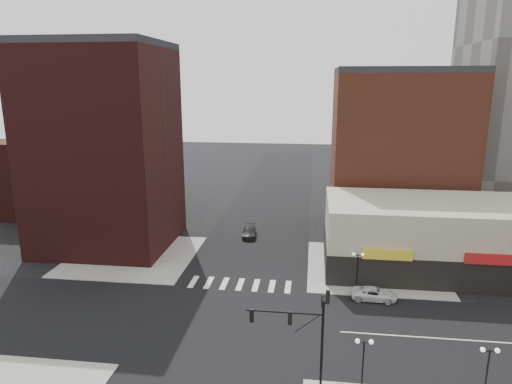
{
  "coord_description": "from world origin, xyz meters",
  "views": [
    {
      "loc": [
        7.23,
        -35.97,
        21.15
      ],
      "look_at": [
        2.02,
        4.99,
        11.0
      ],
      "focal_mm": 32.0,
      "sensor_mm": 36.0,
      "label": 1
    }
  ],
  "objects_px": {
    "street_lamp_se_b": "(489,361)",
    "dark_sedan_north": "(249,232)",
    "street_lamp_se_a": "(364,352)",
    "street_lamp_ne": "(358,262)",
    "white_suv": "(374,294)",
    "traffic_signal": "(308,325)"
  },
  "relations": [
    {
      "from": "street_lamp_se_b",
      "to": "white_suv",
      "type": "relative_size",
      "value": 0.94
    },
    {
      "from": "street_lamp_ne",
      "to": "street_lamp_se_a",
      "type": "bearing_deg",
      "value": -93.58
    },
    {
      "from": "street_lamp_ne",
      "to": "white_suv",
      "type": "bearing_deg",
      "value": -43.26
    },
    {
      "from": "white_suv",
      "to": "dark_sedan_north",
      "type": "bearing_deg",
      "value": 43.19
    },
    {
      "from": "dark_sedan_north",
      "to": "street_lamp_se_a",
      "type": "bearing_deg",
      "value": -74.47
    },
    {
      "from": "street_lamp_se_a",
      "to": "traffic_signal",
      "type": "bearing_deg",
      "value": 177.43
    },
    {
      "from": "street_lamp_se_b",
      "to": "traffic_signal",
      "type": "bearing_deg",
      "value": 179.18
    },
    {
      "from": "street_lamp_ne",
      "to": "white_suv",
      "type": "height_order",
      "value": "street_lamp_ne"
    },
    {
      "from": "street_lamp_se_a",
      "to": "street_lamp_se_b",
      "type": "height_order",
      "value": "same"
    },
    {
      "from": "street_lamp_se_a",
      "to": "dark_sedan_north",
      "type": "bearing_deg",
      "value": 111.27
    },
    {
      "from": "street_lamp_se_b",
      "to": "street_lamp_se_a",
      "type": "bearing_deg",
      "value": 180.0
    },
    {
      "from": "traffic_signal",
      "to": "street_lamp_se_b",
      "type": "distance_m",
      "value": 11.88
    },
    {
      "from": "street_lamp_ne",
      "to": "traffic_signal",
      "type": "bearing_deg",
      "value": -106.75
    },
    {
      "from": "traffic_signal",
      "to": "white_suv",
      "type": "distance_m",
      "value": 16.27
    },
    {
      "from": "street_lamp_se_b",
      "to": "street_lamp_ne",
      "type": "height_order",
      "value": "same"
    },
    {
      "from": "street_lamp_se_b",
      "to": "dark_sedan_north",
      "type": "distance_m",
      "value": 37.54
    },
    {
      "from": "street_lamp_ne",
      "to": "street_lamp_se_b",
      "type": "bearing_deg",
      "value": -66.37
    },
    {
      "from": "street_lamp_se_b",
      "to": "dark_sedan_north",
      "type": "bearing_deg",
      "value": 122.75
    },
    {
      "from": "dark_sedan_north",
      "to": "street_lamp_se_b",
      "type": "bearing_deg",
      "value": -62.99
    },
    {
      "from": "traffic_signal",
      "to": "street_lamp_se_a",
      "type": "relative_size",
      "value": 1.87
    },
    {
      "from": "white_suv",
      "to": "street_lamp_ne",
      "type": "bearing_deg",
      "value": 48.78
    },
    {
      "from": "dark_sedan_north",
      "to": "white_suv",
      "type": "bearing_deg",
      "value": -54.58
    }
  ]
}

